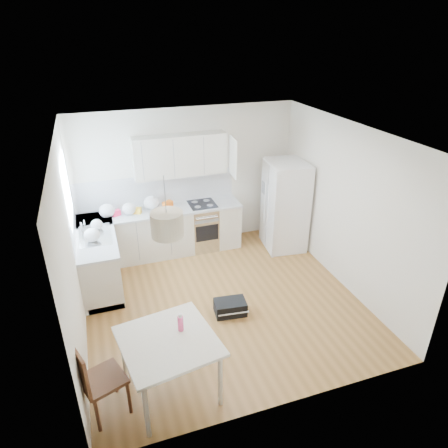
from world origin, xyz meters
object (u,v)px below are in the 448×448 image
at_px(gym_bag, 230,307).
at_px(dining_chair, 103,377).
at_px(refrigerator, 285,205).
at_px(dining_table, 169,346).

bearing_deg(gym_bag, dining_chair, -141.50).
relative_size(refrigerator, gym_bag, 3.65).
bearing_deg(refrigerator, dining_table, -128.79).
distance_m(dining_table, dining_chair, 0.77).
distance_m(refrigerator, dining_table, 4.06).
xyz_separation_m(dining_table, gym_bag, (1.16, 1.16, -0.61)).
bearing_deg(refrigerator, dining_chair, -135.06).
height_order(dining_chair, gym_bag, dining_chair).
bearing_deg(dining_table, refrigerator, 35.43).
height_order(refrigerator, gym_bag, refrigerator).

